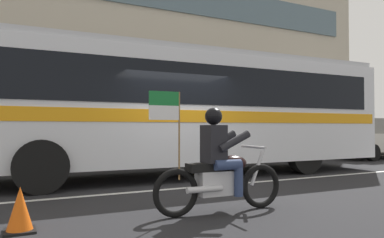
# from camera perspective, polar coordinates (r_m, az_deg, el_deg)

# --- Properties ---
(ground_plane) EXTENTS (60.00, 60.00, 0.00)m
(ground_plane) POSITION_cam_1_polar(r_m,az_deg,el_deg) (8.32, -2.08, -10.14)
(ground_plane) COLOR black
(sidewalk_curb) EXTENTS (28.00, 3.80, 0.15)m
(sidewalk_curb) POSITION_cam_1_polar(r_m,az_deg,el_deg) (13.08, -11.48, -6.58)
(sidewalk_curb) COLOR #A39E93
(sidewalk_curb) RESTS_ON ground_plane
(lane_center_stripe) EXTENTS (26.60, 0.14, 0.01)m
(lane_center_stripe) POSITION_cam_1_polar(r_m,az_deg,el_deg) (7.78, -0.20, -10.72)
(lane_center_stripe) COLOR silver
(lane_center_stripe) RESTS_ON ground_plane
(office_building_facade) EXTENTS (28.00, 0.89, 10.13)m
(office_building_facade) POSITION_cam_1_polar(r_m,az_deg,el_deg) (15.72, -13.63, 12.66)
(office_building_facade) COLOR #B2A893
(office_building_facade) RESTS_ON ground_plane
(transit_bus) EXTENTS (11.54, 2.88, 3.22)m
(transit_bus) POSITION_cam_1_polar(r_m,az_deg,el_deg) (9.60, -1.44, 2.30)
(transit_bus) COLOR silver
(transit_bus) RESTS_ON ground_plane
(motorcycle_with_rider) EXTENTS (2.20, 0.64, 1.78)m
(motorcycle_with_rider) POSITION_cam_1_polar(r_m,az_deg,el_deg) (5.47, 4.32, -7.66)
(motorcycle_with_rider) COLOR black
(motorcycle_with_rider) RESTS_ON ground_plane
(parked_sedan_curbside) EXTENTS (4.73, 1.90, 1.64)m
(parked_sedan_curbside) POSITION_cam_1_polar(r_m,az_deg,el_deg) (17.01, 27.09, -2.64)
(parked_sedan_curbside) COLOR silver
(parked_sedan_curbside) RESTS_ON ground_plane
(fire_hydrant) EXTENTS (0.22, 0.30, 0.75)m
(fire_hydrant) POSITION_cam_1_polar(r_m,az_deg,el_deg) (11.65, -18.86, -4.99)
(fire_hydrant) COLOR red
(fire_hydrant) RESTS_ON sidewalk_curb
(traffic_cone) EXTENTS (0.36, 0.36, 0.55)m
(traffic_cone) POSITION_cam_1_polar(r_m,az_deg,el_deg) (4.98, -25.47, -12.90)
(traffic_cone) COLOR #EA590F
(traffic_cone) RESTS_ON ground_plane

